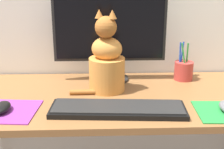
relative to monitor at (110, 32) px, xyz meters
name	(u,v)px	position (x,y,z in m)	size (l,w,h in m)	color
desk	(122,118)	(0.05, -0.19, -0.32)	(1.43, 0.57, 0.71)	brown
monitor	(110,32)	(0.00, 0.00, 0.00)	(0.49, 0.17, 0.40)	black
keyboard	(118,109)	(0.02, -0.34, -0.21)	(0.48, 0.17, 0.02)	black
mousepad_left	(5,111)	(-0.38, -0.33, -0.22)	(0.24, 0.22, 0.00)	purple
computer_mouse_left	(2,107)	(-0.39, -0.33, -0.20)	(0.06, 0.10, 0.03)	black
cat	(107,62)	(-0.02, -0.13, -0.10)	(0.25, 0.19, 0.33)	#D6893D
pen_cup	(184,70)	(0.34, -0.01, -0.18)	(0.08, 0.08, 0.17)	#B23833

